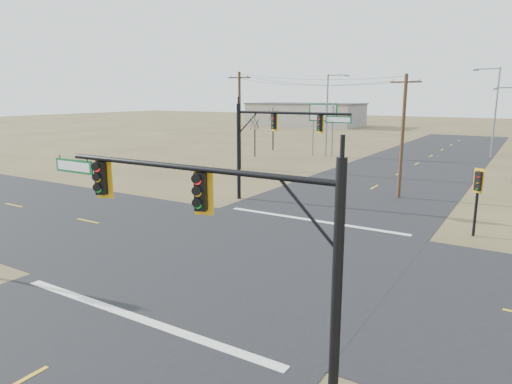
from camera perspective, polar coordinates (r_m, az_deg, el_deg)
ground at (r=22.60m, az=-0.77°, el=-8.00°), size 320.00×320.00×0.00m
road_ew at (r=22.59m, az=-0.77°, el=-7.97°), size 160.00×14.00×0.02m
road_ns at (r=22.59m, az=-0.77°, el=-7.97°), size 14.00×160.00×0.02m
stop_bar_near at (r=17.24m, az=-14.69°, el=-14.94°), size 12.00×0.40×0.01m
stop_bar_far at (r=28.90m, az=7.21°, el=-3.54°), size 12.00×0.40×0.01m
mast_arm_near at (r=12.57m, az=-6.69°, el=-2.17°), size 10.33×0.57×6.38m
mast_arm_far at (r=32.53m, az=2.18°, el=7.45°), size 8.84×0.57×7.13m
pedestal_signal_ne at (r=27.63m, az=25.99°, el=0.64°), size 0.68×0.60×3.87m
utility_pole_near at (r=36.10m, az=17.84°, el=6.82°), size 2.27×0.27×9.28m
utility_pole_far at (r=48.78m, az=-2.06°, el=9.06°), size 2.45×0.59×10.12m
highway_sign at (r=59.44m, az=8.37°, el=8.95°), size 3.40×1.26×6.71m
streetlight_b at (r=64.04m, az=27.57°, el=9.32°), size 3.11×0.47×11.09m
streetlight_c at (r=59.27m, az=9.07°, el=10.01°), size 2.89×0.34×10.36m
bare_tree_a at (r=58.47m, az=-0.15°, el=8.70°), size 2.65×2.65×5.51m
bare_tree_b at (r=65.58m, az=2.16°, el=9.79°), size 2.82×2.82×6.52m
warehouse_left at (r=119.64m, az=6.16°, el=9.55°), size 28.00×14.00×5.50m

